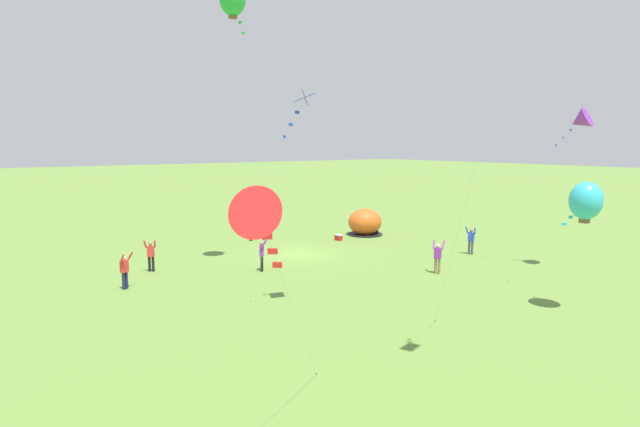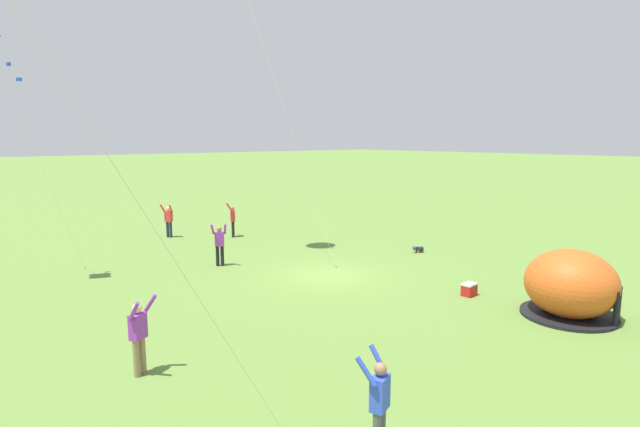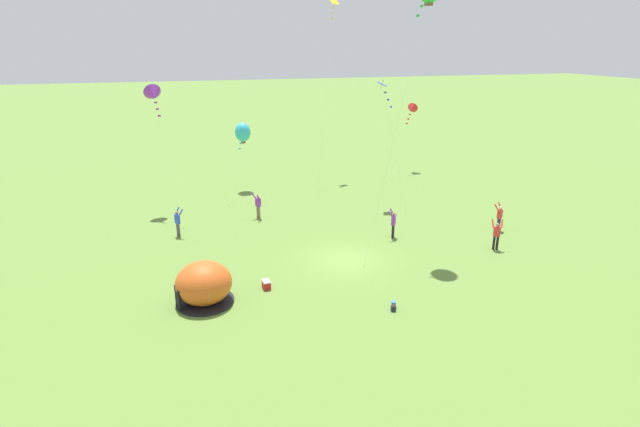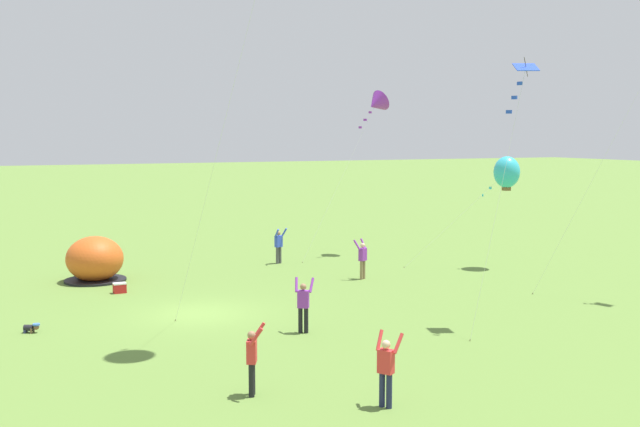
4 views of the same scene
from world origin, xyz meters
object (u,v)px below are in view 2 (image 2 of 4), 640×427
object	(u,v)px
person_with_toddler	(139,334)
person_near_tent	(220,243)
person_watching_sky	(379,403)
person_arms_raised	(233,219)
cooler_box	(469,289)
toddler_crawling	(418,249)
person_strolling	(169,220)
popup_tent	(571,285)

from	to	relation	value
person_with_toddler	person_near_tent	world-z (taller)	same
person_watching_sky	person_arms_raised	size ratio (longest dim) A/B	1.00
cooler_box	toddler_crawling	size ratio (longest dim) A/B	1.02
person_with_toddler	person_strolling	bearing A→B (deg)	-25.42
person_strolling	toddler_crawling	bearing A→B (deg)	-145.59
cooler_box	person_strolling	bearing A→B (deg)	12.95
person_near_tent	popup_tent	bearing A→B (deg)	-156.89
popup_tent	person_strolling	bearing A→B (deg)	12.60
person_with_toddler	cooler_box	bearing A→B (deg)	-97.84
popup_tent	cooler_box	bearing A→B (deg)	10.72
person_arms_raised	person_near_tent	size ratio (longest dim) A/B	1.00
person_watching_sky	person_strolling	xyz separation A→B (m)	(20.68, -5.10, 0.00)
person_arms_raised	person_strolling	size ratio (longest dim) A/B	1.00
cooler_box	person_watching_sky	distance (m)	9.85
person_with_toddler	person_near_tent	xyz separation A→B (m)	(7.71, -6.28, -0.00)
person_watching_sky	person_near_tent	size ratio (longest dim) A/B	1.00
popup_tent	person_watching_sky	distance (m)	9.55
person_near_tent	person_with_toddler	bearing A→B (deg)	140.83
person_with_toddler	person_strolling	size ratio (longest dim) A/B	1.00
popup_tent	toddler_crawling	bearing A→B (deg)	-20.84
cooler_box	toddler_crawling	xyz separation A→B (m)	(5.39, -3.84, -0.04)
person_watching_sky	cooler_box	bearing A→B (deg)	-65.20
popup_tent	person_with_toddler	bearing A→B (deg)	68.04
popup_tent	person_arms_raised	size ratio (longest dim) A/B	1.49
cooler_box	person_with_toddler	size ratio (longest dim) A/B	0.29
cooler_box	person_arms_raised	distance (m)	14.46
popup_tent	person_strolling	size ratio (longest dim) A/B	1.49
person_arms_raised	person_strolling	distance (m)	3.50
popup_tent	person_watching_sky	bearing A→B (deg)	95.82
popup_tent	person_with_toddler	world-z (taller)	popup_tent
cooler_box	person_with_toddler	xyz separation A→B (m)	(1.51, 10.96, 0.78)
person_near_tent	toddler_crawling	bearing A→B (deg)	-114.19
person_with_toddler	person_watching_sky	bearing A→B (deg)	-159.99
person_watching_sky	person_with_toddler	xyz separation A→B (m)	(5.63, 2.05, 0.00)
toddler_crawling	person_arms_raised	world-z (taller)	person_arms_raised
person_arms_raised	person_strolling	world-z (taller)	same
popup_tent	person_near_tent	world-z (taller)	popup_tent
toddler_crawling	person_with_toddler	world-z (taller)	person_with_toddler
person_arms_raised	person_strolling	bearing A→B (deg)	51.93
person_watching_sky	person_strolling	size ratio (longest dim) A/B	1.00
cooler_box	person_strolling	size ratio (longest dim) A/B	0.29
cooler_box	person_watching_sky	size ratio (longest dim) A/B	0.29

